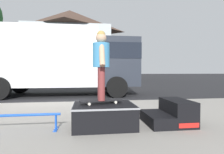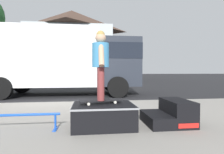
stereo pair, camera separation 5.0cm
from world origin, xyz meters
name	(u,v)px [view 1 (the left image)]	position (x,y,z in m)	size (l,w,h in m)	color
ground_plane	(59,103)	(0.00, 0.00, 0.00)	(140.00, 140.00, 0.00)	black
sidewalk_slab	(35,127)	(0.00, -3.00, 0.06)	(50.00, 5.00, 0.12)	gray
skate_box	(104,115)	(1.30, -3.37, 0.34)	(1.11, 0.87, 0.41)	black
kicker_ramp	(171,114)	(2.59, -3.37, 0.31)	(0.83, 0.84, 0.46)	black
grind_rail	(21,118)	(-0.10, -3.43, 0.33)	(1.30, 0.28, 0.29)	blue
skateboard	(101,101)	(1.26, -3.32, 0.58)	(0.81, 0.38, 0.07)	black
skater_kid	(101,59)	(1.26, -3.32, 1.34)	(0.31, 0.65, 1.27)	brown
box_truck	(64,59)	(-0.06, 2.20, 1.70)	(6.91, 2.63, 3.05)	white
house_behind	(70,45)	(-1.02, 15.78, 4.24)	(9.54, 8.23, 8.40)	silver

